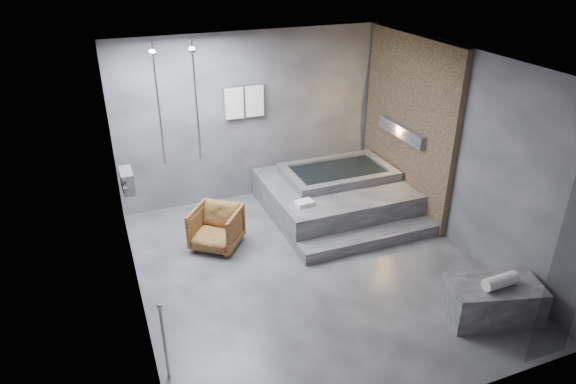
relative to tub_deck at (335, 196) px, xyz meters
name	(u,v)px	position (x,y,z in m)	size (l,w,h in m)	color
room	(335,141)	(-0.65, -1.21, 1.48)	(5.00, 5.04, 2.82)	#303033
tub_deck	(335,196)	(0.00, 0.00, 0.00)	(2.20, 2.00, 0.50)	#353538
tub_step	(369,239)	(0.00, -1.18, -0.16)	(2.20, 0.36, 0.18)	#353538
concrete_bench	(493,301)	(0.54, -3.13, -0.01)	(1.06, 0.58, 0.48)	#39393B
driftwood_chair	(216,228)	(-2.10, -0.40, 0.06)	(0.65, 0.67, 0.61)	#412610
rolled_towel	(500,281)	(0.54, -3.18, 0.30)	(0.15, 0.15, 0.43)	white
deck_towel	(304,203)	(-0.79, -0.56, 0.28)	(0.26, 0.19, 0.07)	silver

